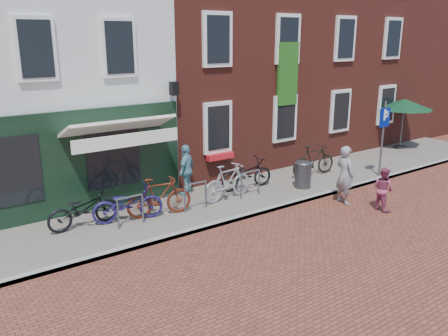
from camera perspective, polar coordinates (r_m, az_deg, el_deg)
ground at (r=13.42m, az=4.75°, el=-5.67°), size 80.00×80.00×0.00m
sidewalk at (r=15.08m, az=3.98°, el=-2.98°), size 24.00×3.00×0.10m
building_stucco at (r=16.76m, az=-25.51°, el=12.98°), size 8.00×8.00×9.00m
building_brick_mid at (r=19.33m, az=-4.15°, el=16.11°), size 6.00×8.00×10.00m
building_brick_right at (r=23.05m, az=9.17°, el=15.92°), size 6.00×8.00×10.00m
filler_right at (r=27.99m, az=18.96°, el=14.23°), size 7.00×8.00×9.00m
litter_bin at (r=15.44m, az=9.65°, el=-0.55°), size 0.53×0.53×0.98m
parking_sign at (r=17.12m, az=18.93°, el=4.59°), size 0.50×0.08×2.66m
parasol at (r=21.85m, az=21.21°, el=7.52°), size 2.44×2.44×2.28m
woman at (r=14.46m, az=14.54°, el=-0.80°), size 0.47×0.68×1.78m
boy at (r=14.27m, az=18.88°, el=-2.44°), size 0.54×0.67×1.28m
cafe_person at (r=14.50m, az=-4.62°, el=-0.22°), size 0.99×0.87×1.61m
bicycle_0 at (r=12.64m, az=-16.84°, el=-4.81°), size 1.92×0.74×0.99m
bicycle_1 at (r=12.94m, az=-7.93°, el=-3.51°), size 1.90×0.86×1.10m
bicycle_2 at (r=12.75m, az=-11.69°, el=-4.26°), size 1.99×1.06×0.99m
bicycle_3 at (r=14.12m, az=0.47°, el=-1.69°), size 1.88×0.71×1.10m
bicycle_4 at (r=15.11m, az=2.75°, el=-0.73°), size 1.94×0.81×0.99m
bicycle_5 at (r=16.83m, az=10.91°, el=0.93°), size 1.88×0.71×1.10m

